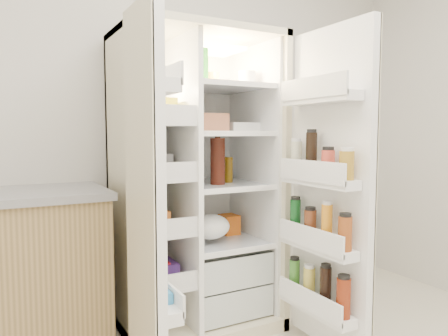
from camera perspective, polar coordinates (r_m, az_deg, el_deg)
wall_back at (r=2.93m, az=-8.73°, el=7.55°), size 4.00×0.02×2.70m
refrigerator at (r=2.68m, az=-3.94°, el=-5.16°), size 0.92×0.70×1.80m
freezer_door at (r=1.92m, az=-10.47°, el=-4.66°), size 0.15×0.40×1.72m
fridge_door at (r=2.34m, az=13.82°, el=-3.68°), size 0.17×0.58×1.72m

